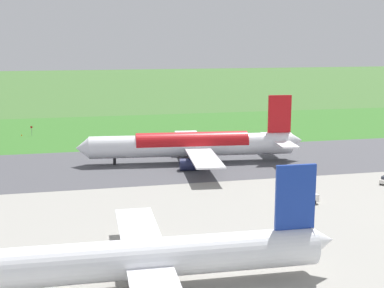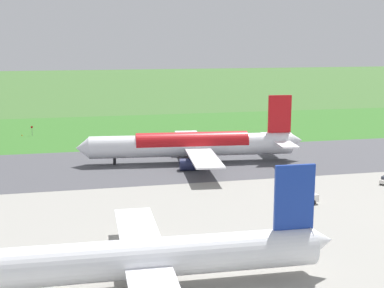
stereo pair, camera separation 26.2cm
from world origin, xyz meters
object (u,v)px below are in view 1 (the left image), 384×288
object	(u,v)px
airliner_parked_mid	(142,258)
no_stopping_sign	(32,130)
traffic_cone_orange	(22,135)
airliner_main	(194,145)
service_truck_baggage	(301,197)

from	to	relation	value
airliner_parked_mid	no_stopping_sign	xyz separation A→B (m)	(19.29, -108.73, -2.12)
no_stopping_sign	traffic_cone_orange	world-z (taller)	no_stopping_sign
airliner_main	traffic_cone_orange	bearing A→B (deg)	-47.10
service_truck_baggage	no_stopping_sign	bearing A→B (deg)	-58.25
service_truck_baggage	no_stopping_sign	world-z (taller)	no_stopping_sign
airliner_parked_mid	no_stopping_sign	distance (m)	110.45
service_truck_baggage	traffic_cone_orange	world-z (taller)	service_truck_baggage
airliner_main	service_truck_baggage	distance (m)	38.18
traffic_cone_orange	airliner_parked_mid	bearing A→B (deg)	101.57
airliner_main	airliner_parked_mid	xyz separation A→B (m)	(20.57, 62.80, -0.49)
airliner_main	traffic_cone_orange	size ratio (longest dim) A/B	98.46
airliner_parked_mid	no_stopping_sign	world-z (taller)	airliner_parked_mid
service_truck_baggage	no_stopping_sign	distance (m)	96.84
airliner_main	traffic_cone_orange	xyz separation A→B (m)	(42.88, -46.15, -4.08)
airliner_main	service_truck_baggage	xyz separation A→B (m)	(-11.09, 36.42, -2.95)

